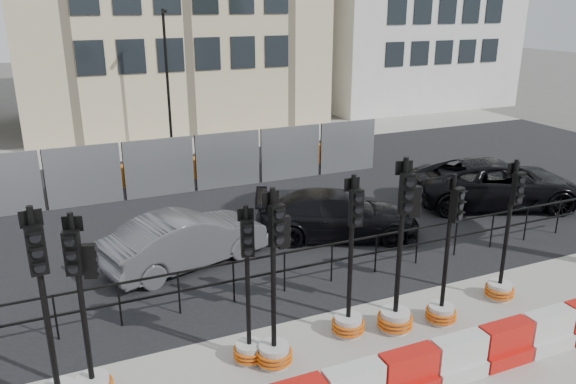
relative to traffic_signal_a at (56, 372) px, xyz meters
name	(u,v)px	position (x,y,z in m)	size (l,w,h in m)	color
ground	(307,318)	(4.86, 0.93, -0.73)	(120.00, 120.00, 0.00)	#51514C
road	(212,210)	(4.86, 7.93, -0.71)	(40.00, 14.00, 0.03)	black
sidewalk_far	(157,146)	(4.86, 16.93, -0.72)	(40.00, 4.00, 0.02)	gray
kerb_railing	(284,265)	(4.86, 2.13, -0.04)	(18.00, 0.04, 1.00)	black
heras_fencing	(204,165)	(5.42, 10.79, -0.07)	(14.33, 1.72, 2.00)	#95979D
lamp_post_far	(167,77)	(5.36, 15.91, 2.50)	(0.12, 0.56, 6.00)	black
barrier_row	(381,382)	(4.86, -1.87, -0.36)	(12.55, 0.50, 0.80)	red
traffic_signal_a	(56,372)	(0.00, 0.00, 0.00)	(0.69, 0.69, 3.52)	beige
traffic_signal_b	(90,358)	(0.53, 0.08, 0.06)	(0.65, 0.65, 3.31)	beige
traffic_signal_c	(249,331)	(3.25, 0.01, -0.10)	(0.60, 0.60, 3.05)	beige
traffic_signal_d	(275,326)	(3.63, -0.28, 0.08)	(0.67, 0.67, 3.40)	beige
traffic_signal_e	(349,304)	(5.34, 0.05, -0.04)	(0.65, 0.65, 3.32)	beige
traffic_signal_f	(398,292)	(6.28, -0.20, 0.13)	(0.71, 0.71, 3.61)	beige
traffic_signal_g	(443,294)	(7.31, -0.33, -0.07)	(0.63, 0.63, 3.19)	beige
traffic_signal_h	(502,272)	(9.11, -0.06, -0.06)	(0.63, 0.63, 3.21)	beige
car_b	(186,240)	(3.18, 4.41, -0.04)	(4.41, 2.59, 1.37)	#535358
car_c	(337,215)	(7.47, 4.49, -0.07)	(4.89, 3.44, 1.32)	black
car_d	(497,183)	(13.42, 4.69, 0.02)	(5.91, 4.30, 1.49)	black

